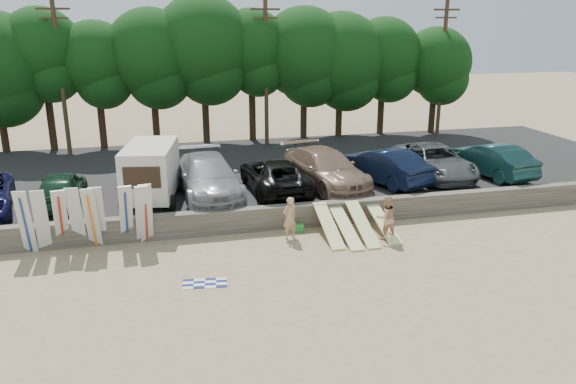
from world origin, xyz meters
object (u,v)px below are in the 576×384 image
object	(u,v)px
car_3	(275,175)
cooler	(299,228)
car_2	(209,177)
car_1	(61,188)
car_4	(325,169)
beachgoer_a	(290,218)
car_6	(435,161)
beachgoer_b	(386,217)
box_trailer	(151,170)
car_7	(491,159)
car_5	(383,166)

from	to	relation	value
car_3	cooler	world-z (taller)	car_3
car_2	car_1	bearing A→B (deg)	173.95
car_2	car_4	world-z (taller)	car_2
beachgoer_a	car_3	bearing A→B (deg)	-115.07
car_1	car_4	distance (m)	12.03
beachgoer_a	car_6	bearing A→B (deg)	-172.28
car_3	beachgoer_a	distance (m)	4.32
car_2	beachgoer_b	distance (m)	8.36
car_2	cooler	xyz separation A→B (m)	(3.34, -3.61, -1.44)
car_3	car_6	xyz separation A→B (m)	(8.49, 0.52, 0.04)
car_4	cooler	distance (m)	4.67
box_trailer	beachgoer_a	xyz separation A→B (m)	(5.33, -4.05, -1.26)
box_trailer	beachgoer_a	size ratio (longest dim) A/B	2.46
beachgoer_a	beachgoer_b	distance (m)	3.87
car_2	beachgoer_a	world-z (taller)	car_2
beachgoer_b	box_trailer	bearing A→B (deg)	-33.60
car_7	car_5	bearing A→B (deg)	-10.99
car_5	car_6	distance (m)	3.00
box_trailer	cooler	size ratio (longest dim) A/B	11.31
cooler	car_6	bearing A→B (deg)	31.93
box_trailer	car_7	distance (m)	17.09
car_1	car_5	distance (m)	15.02
box_trailer	car_2	size ratio (longest dim) A/B	0.69
car_1	car_2	xyz separation A→B (m)	(6.39, -0.28, 0.16)
car_1	car_3	bearing A→B (deg)	-179.80
car_4	beachgoer_a	size ratio (longest dim) A/B	3.48
car_3	car_7	bearing A→B (deg)	177.81
car_5	beachgoer_a	world-z (taller)	car_5
cooler	beachgoer_a	bearing A→B (deg)	-127.25
car_4	car_6	bearing A→B (deg)	-7.93
car_1	car_2	size ratio (longest dim) A/B	0.70
beachgoer_a	cooler	size ratio (longest dim) A/B	4.60
car_3	beachgoer_b	distance (m)	6.27
car_3	car_5	bearing A→B (deg)	178.94
car_7	beachgoer_a	xyz separation A→B (m)	(-11.74, -4.32, -0.67)
car_3	beachgoer_a	xyz separation A→B (m)	(-0.32, -4.27, -0.60)
car_3	beachgoer_b	size ratio (longest dim) A/B	3.05
car_3	car_2	bearing A→B (deg)	-1.26
car_1	car_6	world-z (taller)	car_6
car_6	beachgoer_a	xyz separation A→B (m)	(-8.81, -4.79, -0.63)
car_6	beachgoer_b	bearing A→B (deg)	-130.10
car_4	beachgoer_b	distance (m)	5.47
car_3	beachgoer_b	bearing A→B (deg)	120.96
car_1	car_3	world-z (taller)	car_3
car_7	beachgoer_b	xyz separation A→B (m)	(-7.99, -5.26, -0.64)
car_5	car_7	distance (m)	5.91
car_3	car_7	distance (m)	11.43
cooler	car_5	bearing A→B (deg)	40.74
box_trailer	car_2	xyz separation A→B (m)	(2.53, 0.16, -0.53)
car_5	car_7	world-z (taller)	car_5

